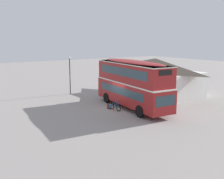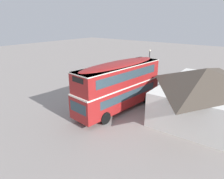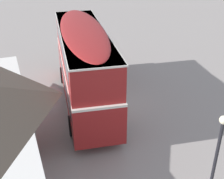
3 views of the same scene
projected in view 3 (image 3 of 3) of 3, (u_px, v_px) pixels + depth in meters
The scene contains 6 objects.
ground_plane at pixel (106, 105), 18.70m from camera, with size 120.00×120.00×0.00m, color gray.
double_decker_bus at pixel (84, 63), 17.75m from camera, with size 10.41×3.51×4.79m.
touring_bicycle at pixel (117, 95), 19.11m from camera, with size 1.71×0.54×0.98m.
backpack_on_ground at pixel (123, 101), 18.56m from camera, with size 0.41×0.39×0.55m.
water_bottle_red_squeeze at pixel (120, 96), 19.49m from camera, with size 0.08×0.08×0.25m.
street_lamp at pixel (215, 162), 9.90m from camera, with size 0.28×0.28×4.69m.
Camera 3 is at (-15.37, 4.62, 9.66)m, focal length 48.70 mm.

